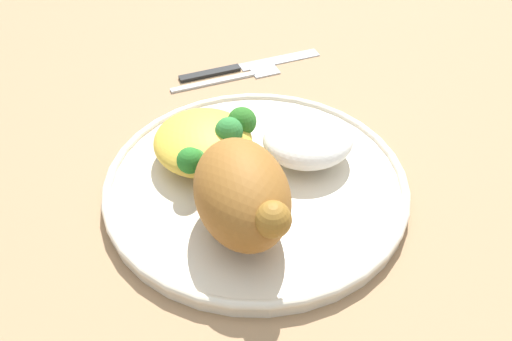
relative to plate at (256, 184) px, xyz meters
The scene contains 7 objects.
ground_plane 0.01m from the plate, ahead, with size 2.00×2.00×0.00m, color #997451.
plate is the anchor object (origin of this frame).
roasted_chicken 0.08m from the plate, 25.40° to the right, with size 0.13×0.08×0.08m.
rice_pile 0.07m from the plate, 108.77° to the left, with size 0.08×0.09×0.04m, color white.
mac_cheese_with_broccoli 0.07m from the plate, 136.66° to the right, with size 0.10×0.10×0.05m.
fork 0.21m from the plate, behind, with size 0.03×0.14×0.01m.
knife 0.23m from the plate, 169.87° to the left, with size 0.03×0.19×0.01m.
Camera 1 is at (0.40, -0.11, 0.40)m, focal length 40.34 mm.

